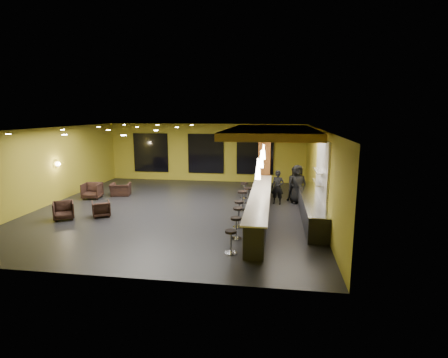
# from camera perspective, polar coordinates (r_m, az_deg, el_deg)

# --- Properties ---
(floor) EXTENTS (12.00, 13.00, 0.10)m
(floor) POSITION_cam_1_polar(r_m,az_deg,el_deg) (15.54, -7.61, -5.03)
(floor) COLOR black
(floor) RESTS_ON ground
(ceiling) EXTENTS (12.00, 13.00, 0.10)m
(ceiling) POSITION_cam_1_polar(r_m,az_deg,el_deg) (14.97, -7.96, 8.34)
(ceiling) COLOR black
(wall_back) EXTENTS (12.00, 0.10, 3.50)m
(wall_back) POSITION_cam_1_polar(r_m,az_deg,el_deg) (21.46, -2.93, 4.33)
(wall_back) COLOR #A09323
(wall_back) RESTS_ON floor
(wall_front) EXTENTS (12.00, 0.10, 3.50)m
(wall_front) POSITION_cam_1_polar(r_m,az_deg,el_deg) (9.19, -19.20, -5.08)
(wall_front) COLOR #A09323
(wall_front) RESTS_ON floor
(wall_left) EXTENTS (0.10, 13.00, 3.50)m
(wall_left) POSITION_cam_1_polar(r_m,az_deg,el_deg) (17.81, -26.85, 1.84)
(wall_left) COLOR #A09323
(wall_left) RESTS_ON floor
(wall_right) EXTENTS (0.10, 13.00, 3.50)m
(wall_right) POSITION_cam_1_polar(r_m,az_deg,el_deg) (14.68, 15.54, 0.93)
(wall_right) COLOR #A09323
(wall_right) RESTS_ON floor
(wood_soffit) EXTENTS (3.60, 8.00, 0.28)m
(wood_soffit) POSITION_cam_1_polar(r_m,az_deg,el_deg) (15.38, 7.74, 7.70)
(wood_soffit) COLOR #BC8937
(wood_soffit) RESTS_ON ceiling
(window_left) EXTENTS (2.20, 0.06, 2.40)m
(window_left) POSITION_cam_1_polar(r_m,az_deg,el_deg) (22.31, -11.86, 4.24)
(window_left) COLOR black
(window_left) RESTS_ON wall_back
(window_center) EXTENTS (2.20, 0.06, 2.40)m
(window_center) POSITION_cam_1_polar(r_m,az_deg,el_deg) (21.36, -2.99, 4.17)
(window_center) COLOR black
(window_center) RESTS_ON wall_back
(window_right) EXTENTS (2.20, 0.06, 2.40)m
(window_right) POSITION_cam_1_polar(r_m,az_deg,el_deg) (20.98, 5.09, 4.02)
(window_right) COLOR black
(window_right) RESTS_ON wall_back
(tile_backsplash) EXTENTS (0.06, 3.20, 2.40)m
(tile_backsplash) POSITION_cam_1_polar(r_m,az_deg,el_deg) (13.65, 15.72, 1.26)
(tile_backsplash) COLOR white
(tile_backsplash) RESTS_ON wall_right
(bar_counter) EXTENTS (0.60, 8.00, 1.00)m
(bar_counter) POSITION_cam_1_polar(r_m,az_deg,el_deg) (13.86, 5.87, -4.59)
(bar_counter) COLOR black
(bar_counter) RESTS_ON floor
(bar_top) EXTENTS (0.78, 8.10, 0.05)m
(bar_top) POSITION_cam_1_polar(r_m,az_deg,el_deg) (13.74, 5.91, -2.48)
(bar_top) COLOR silver
(bar_top) RESTS_ON bar_counter
(prep_counter) EXTENTS (0.70, 6.00, 0.86)m
(prep_counter) POSITION_cam_1_polar(r_m,az_deg,el_deg) (14.43, 13.94, -4.53)
(prep_counter) COLOR black
(prep_counter) RESTS_ON floor
(prep_top) EXTENTS (0.72, 6.00, 0.03)m
(prep_top) POSITION_cam_1_polar(r_m,az_deg,el_deg) (14.32, 14.02, -2.78)
(prep_top) COLOR silver
(prep_top) RESTS_ON prep_counter
(wall_shelf_lower) EXTENTS (0.30, 1.50, 0.03)m
(wall_shelf_lower) POSITION_cam_1_polar(r_m,az_deg,el_deg) (13.51, 15.15, -0.54)
(wall_shelf_lower) COLOR silver
(wall_shelf_lower) RESTS_ON wall_right
(wall_shelf_upper) EXTENTS (0.30, 1.50, 0.03)m
(wall_shelf_upper) POSITION_cam_1_polar(r_m,az_deg,el_deg) (13.43, 15.25, 1.35)
(wall_shelf_upper) COLOR silver
(wall_shelf_upper) RESTS_ON wall_right
(column) EXTENTS (0.60, 0.60, 3.50)m
(column) POSITION_cam_1_polar(r_m,az_deg,el_deg) (18.13, 6.62, 3.08)
(column) COLOR brown
(column) RESTS_ON floor
(wall_sconce) EXTENTS (0.22, 0.22, 0.22)m
(wall_sconce) POSITION_cam_1_polar(r_m,az_deg,el_deg) (18.11, -25.52, 2.24)
(wall_sconce) COLOR #FFE5B2
(wall_sconce) RESTS_ON wall_left
(pendant_0) EXTENTS (0.20, 0.20, 0.70)m
(pendant_0) POSITION_cam_1_polar(r_m,az_deg,el_deg) (11.52, 5.58, 1.67)
(pendant_0) COLOR white
(pendant_0) RESTS_ON wood_soffit
(pendant_1) EXTENTS (0.20, 0.20, 0.70)m
(pendant_1) POSITION_cam_1_polar(r_m,az_deg,el_deg) (13.99, 6.11, 3.28)
(pendant_1) COLOR white
(pendant_1) RESTS_ON wood_soffit
(pendant_2) EXTENTS (0.20, 0.20, 0.70)m
(pendant_2) POSITION_cam_1_polar(r_m,az_deg,el_deg) (16.47, 6.47, 4.40)
(pendant_2) COLOR white
(pendant_2) RESTS_ON wood_soffit
(staff_a) EXTENTS (0.64, 0.49, 1.57)m
(staff_a) POSITION_cam_1_polar(r_m,az_deg,el_deg) (16.22, 8.75, -1.35)
(staff_a) COLOR black
(staff_a) RESTS_ON floor
(staff_b) EXTENTS (0.84, 0.68, 1.64)m
(staff_b) POSITION_cam_1_polar(r_m,az_deg,el_deg) (16.90, 11.55, -0.83)
(staff_b) COLOR black
(staff_b) RESTS_ON floor
(staff_c) EXTENTS (0.99, 0.76, 1.80)m
(staff_c) POSITION_cam_1_polar(r_m,az_deg,el_deg) (16.53, 11.89, -0.83)
(staff_c) COLOR black
(staff_c) RESTS_ON floor
(armchair_a) EXTENTS (1.06, 1.06, 0.71)m
(armchair_a) POSITION_cam_1_polar(r_m,az_deg,el_deg) (15.25, -24.72, -4.68)
(armchair_a) COLOR black
(armchair_a) RESTS_ON floor
(armchair_b) EXTENTS (0.94, 0.95, 0.64)m
(armchair_b) POSITION_cam_1_polar(r_m,az_deg,el_deg) (15.09, -19.41, -4.60)
(armchair_b) COLOR black
(armchair_b) RESTS_ON floor
(armchair_c) EXTENTS (0.93, 0.95, 0.78)m
(armchair_c) POSITION_cam_1_polar(r_m,az_deg,el_deg) (18.33, -20.73, -1.80)
(armchair_c) COLOR black
(armchair_c) RESTS_ON floor
(armchair_d) EXTENTS (1.12, 1.02, 0.63)m
(armchair_d) POSITION_cam_1_polar(r_m,az_deg,el_deg) (18.54, -16.52, -1.64)
(armchair_d) COLOR black
(armchair_d) RESTS_ON floor
(bar_stool_0) EXTENTS (0.37, 0.37, 0.72)m
(bar_stool_0) POSITION_cam_1_polar(r_m,az_deg,el_deg) (10.57, 1.13, -9.71)
(bar_stool_0) COLOR silver
(bar_stool_0) RESTS_ON floor
(bar_stool_1) EXTENTS (0.38, 0.38, 0.75)m
(bar_stool_1) POSITION_cam_1_polar(r_m,az_deg,el_deg) (11.73, 1.95, -7.54)
(bar_stool_1) COLOR silver
(bar_stool_1) RESTS_ON floor
(bar_stool_2) EXTENTS (0.38, 0.38, 0.76)m
(bar_stool_2) POSITION_cam_1_polar(r_m,az_deg,el_deg) (12.86, 2.32, -5.85)
(bar_stool_2) COLOR silver
(bar_stool_2) RESTS_ON floor
(bar_stool_3) EXTENTS (0.38, 0.38, 0.75)m
(bar_stool_3) POSITION_cam_1_polar(r_m,az_deg,el_deg) (13.78, 2.48, -4.72)
(bar_stool_3) COLOR silver
(bar_stool_3) RESTS_ON floor
(bar_stool_4) EXTENTS (0.44, 0.44, 0.86)m
(bar_stool_4) POSITION_cam_1_polar(r_m,az_deg,el_deg) (15.02, 3.01, -3.13)
(bar_stool_4) COLOR silver
(bar_stool_4) RESTS_ON floor
(bar_stool_5) EXTENTS (0.38, 0.38, 0.76)m
(bar_stool_5) POSITION_cam_1_polar(r_m,az_deg,el_deg) (16.20, 3.87, -2.36)
(bar_stool_5) COLOR silver
(bar_stool_5) RESTS_ON floor
(bar_stool_6) EXTENTS (0.40, 0.40, 0.79)m
(bar_stool_6) POSITION_cam_1_polar(r_m,az_deg,el_deg) (17.17, 3.35, -1.53)
(bar_stool_6) COLOR silver
(bar_stool_6) RESTS_ON floor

